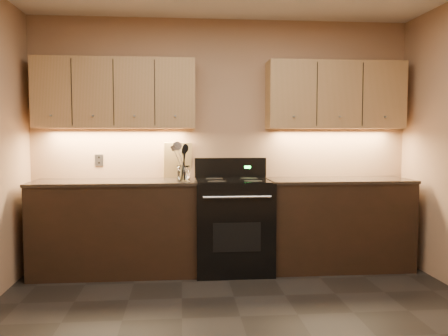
# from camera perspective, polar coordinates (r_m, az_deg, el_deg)

# --- Properties ---
(wall_back) EXTENTS (4.00, 0.04, 2.60)m
(wall_back) POSITION_cam_1_polar(r_m,az_deg,el_deg) (5.07, -0.17, 3.06)
(wall_back) COLOR tan
(wall_back) RESTS_ON ground
(counter_left) EXTENTS (1.62, 0.62, 0.93)m
(counter_left) POSITION_cam_1_polar(r_m,az_deg,el_deg) (4.89, -12.91, -6.92)
(counter_left) COLOR black
(counter_left) RESTS_ON ground
(counter_right) EXTENTS (1.46, 0.62, 0.93)m
(counter_right) POSITION_cam_1_polar(r_m,az_deg,el_deg) (5.11, 13.53, -6.46)
(counter_right) COLOR black
(counter_right) RESTS_ON ground
(stove) EXTENTS (0.76, 0.68, 1.14)m
(stove) POSITION_cam_1_polar(r_m,az_deg,el_deg) (4.85, 1.11, -6.75)
(stove) COLOR black
(stove) RESTS_ON ground
(upper_cab_left) EXTENTS (1.60, 0.30, 0.70)m
(upper_cab_left) POSITION_cam_1_polar(r_m,az_deg,el_deg) (4.97, -12.92, 8.71)
(upper_cab_left) COLOR tan
(upper_cab_left) RESTS_ON wall_back
(upper_cab_right) EXTENTS (1.44, 0.30, 0.70)m
(upper_cab_right) POSITION_cam_1_polar(r_m,az_deg,el_deg) (5.18, 13.24, 8.51)
(upper_cab_right) COLOR tan
(upper_cab_right) RESTS_ON wall_back
(outlet_plate) EXTENTS (0.08, 0.01, 0.12)m
(outlet_plate) POSITION_cam_1_polar(r_m,az_deg,el_deg) (5.13, -14.80, 0.92)
(outlet_plate) COLOR #B2B5BA
(outlet_plate) RESTS_ON wall_back
(utensil_crock) EXTENTS (0.15, 0.15, 0.15)m
(utensil_crock) POSITION_cam_1_polar(r_m,az_deg,el_deg) (4.67, -4.88, -0.71)
(utensil_crock) COLOR white
(utensil_crock) RESTS_ON counter_left
(cutting_board) EXTENTS (0.31, 0.15, 0.38)m
(cutting_board) POSITION_cam_1_polar(r_m,az_deg,el_deg) (5.02, -5.60, 0.94)
(cutting_board) COLOR tan
(cutting_board) RESTS_ON counter_left
(wooden_spoon) EXTENTS (0.11, 0.13, 0.32)m
(wooden_spoon) POSITION_cam_1_polar(r_m,az_deg,el_deg) (4.65, -5.20, 0.50)
(wooden_spoon) COLOR tan
(wooden_spoon) RESTS_ON utensil_crock
(black_spoon) EXTENTS (0.10, 0.12, 0.36)m
(black_spoon) POSITION_cam_1_polar(r_m,az_deg,el_deg) (4.69, -5.07, 0.75)
(black_spoon) COLOR black
(black_spoon) RESTS_ON utensil_crock
(black_turner) EXTENTS (0.10, 0.14, 0.33)m
(black_turner) POSITION_cam_1_polar(r_m,az_deg,el_deg) (4.65, -4.81, 0.55)
(black_turner) COLOR black
(black_turner) RESTS_ON utensil_crock
(steel_spatula) EXTENTS (0.23, 0.12, 0.38)m
(steel_spatula) POSITION_cam_1_polar(r_m,az_deg,el_deg) (4.67, -4.56, 0.89)
(steel_spatula) COLOR silver
(steel_spatula) RESTS_ON utensil_crock
(steel_skimmer) EXTENTS (0.19, 0.15, 0.39)m
(steel_skimmer) POSITION_cam_1_polar(r_m,az_deg,el_deg) (4.64, -4.41, 0.88)
(steel_skimmer) COLOR silver
(steel_skimmer) RESTS_ON utensil_crock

